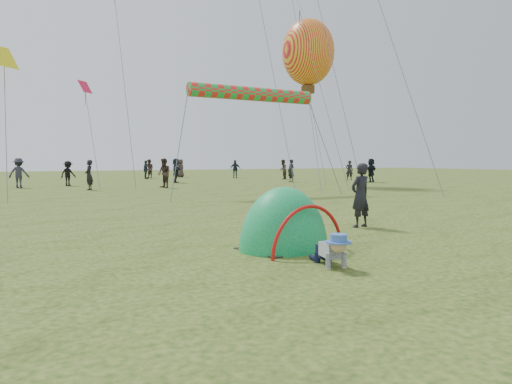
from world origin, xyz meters
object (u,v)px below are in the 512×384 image
popup_tent (284,249)px  standing_adult (360,195)px  crawling_toddler (332,249)px  balloon_kite (308,56)px

popup_tent → standing_adult: standing_adult is taller
standing_adult → crawling_toddler: bearing=36.0°
crawling_toddler → standing_adult: size_ratio=0.46×
crawling_toddler → popup_tent: bearing=98.0°
balloon_kite → popup_tent: bearing=-125.5°
standing_adult → popup_tent: bearing=17.4°
crawling_toddler → balloon_kite: balloon_kite is taller
crawling_toddler → standing_adult: bearing=55.4°
popup_tent → balloon_kite: size_ratio=0.48×
standing_adult → balloon_kite: 20.73m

